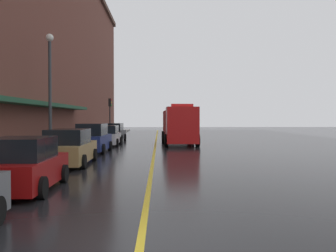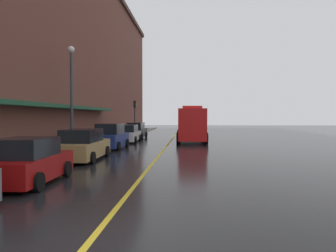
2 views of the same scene
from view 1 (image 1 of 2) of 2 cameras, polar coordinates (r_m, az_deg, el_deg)
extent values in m
plane|color=black|center=(31.28, -1.97, -2.86)|extent=(112.00, 112.00, 0.00)
cube|color=gray|center=(31.95, -13.17, -2.67)|extent=(2.40, 70.00, 0.15)
cube|color=gold|center=(31.28, -1.97, -2.85)|extent=(0.16, 70.00, 0.01)
cube|color=#19472D|center=(23.34, -19.33, 3.26)|extent=(1.20, 22.40, 0.24)
cube|color=maroon|center=(12.37, -21.65, -6.65)|extent=(1.95, 4.15, 0.82)
cube|color=black|center=(12.10, -22.00, -3.26)|extent=(1.72, 2.29, 0.67)
cylinder|color=black|center=(13.92, -23.61, -6.90)|extent=(0.23, 0.64, 0.64)
cylinder|color=black|center=(13.36, -15.98, -7.18)|extent=(0.23, 0.64, 0.64)
cylinder|color=black|center=(10.93, -19.12, -9.10)|extent=(0.23, 0.64, 0.64)
cube|color=#A5844C|center=(18.37, -15.12, -3.97)|extent=(1.94, 4.89, 0.86)
cube|color=black|center=(18.08, -15.31, -1.58)|extent=(1.72, 2.70, 0.70)
cylinder|color=black|center=(20.08, -16.78, -4.34)|extent=(0.23, 0.64, 0.64)
cylinder|color=black|center=(19.69, -11.43, -4.43)|extent=(0.23, 0.64, 0.64)
cylinder|color=black|center=(17.20, -19.33, -5.31)|extent=(0.23, 0.64, 0.64)
cylinder|color=black|center=(16.74, -13.10, -5.45)|extent=(0.23, 0.64, 0.64)
cube|color=navy|center=(24.53, -11.65, -2.52)|extent=(1.92, 4.34, 0.95)
cube|color=black|center=(24.28, -11.77, -0.53)|extent=(1.68, 2.41, 0.77)
cylinder|color=black|center=(26.05, -12.98, -3.03)|extent=(0.24, 0.65, 0.64)
cylinder|color=black|center=(25.69, -9.05, -3.07)|extent=(0.24, 0.65, 0.64)
cylinder|color=black|center=(23.48, -14.49, -3.51)|extent=(0.24, 0.65, 0.64)
cylinder|color=black|center=(23.08, -10.14, -3.57)|extent=(0.24, 0.65, 0.64)
cube|color=silver|center=(30.44, -9.47, -1.90)|extent=(1.90, 4.55, 0.80)
cube|color=black|center=(30.18, -9.53, -0.54)|extent=(1.69, 2.51, 0.66)
cylinder|color=black|center=(31.97, -10.80, -2.22)|extent=(0.23, 0.64, 0.64)
cylinder|color=black|center=(31.74, -7.46, -2.23)|extent=(0.23, 0.64, 0.64)
cylinder|color=black|center=(29.21, -11.65, -2.56)|extent=(0.23, 0.64, 0.64)
cylinder|color=black|center=(28.95, -7.99, -2.57)|extent=(0.23, 0.64, 0.64)
cube|color=black|center=(35.68, -8.40, -1.38)|extent=(1.82, 4.60, 0.86)
cube|color=black|center=(35.43, -8.46, -0.13)|extent=(1.60, 2.55, 0.71)
cylinder|color=black|center=(37.23, -9.40, -1.71)|extent=(0.24, 0.65, 0.64)
cylinder|color=black|center=(36.98, -6.74, -1.72)|extent=(0.24, 0.65, 0.64)
cylinder|color=black|center=(34.44, -10.17, -1.96)|extent=(0.24, 0.65, 0.64)
cylinder|color=black|center=(34.18, -7.30, -1.98)|extent=(0.24, 0.65, 0.64)
cube|color=red|center=(28.35, 2.21, 0.15)|extent=(2.49, 2.45, 2.80)
cube|color=red|center=(32.78, 1.52, 0.11)|extent=(2.58, 5.86, 2.58)
cube|color=red|center=(28.36, 2.21, 3.23)|extent=(1.72, 0.65, 0.24)
cylinder|color=black|center=(28.62, 4.64, -2.25)|extent=(0.33, 1.01, 1.00)
cylinder|color=black|center=(28.41, -0.28, -2.27)|extent=(0.33, 1.01, 1.00)
cylinder|color=black|center=(32.22, 3.80, -1.85)|extent=(0.33, 1.01, 1.00)
cylinder|color=black|center=(32.02, -0.57, -1.87)|extent=(0.33, 1.01, 1.00)
cylinder|color=black|center=(34.54, 3.35, -1.63)|extent=(0.33, 1.01, 1.00)
cylinder|color=black|center=(34.36, -0.73, -1.65)|extent=(0.33, 1.01, 1.00)
cylinder|color=#4C4C51|center=(15.27, -23.33, -4.83)|extent=(0.07, 0.07, 1.05)
cube|color=black|center=(15.21, -23.35, -2.34)|extent=(0.14, 0.18, 0.28)
cylinder|color=#33383D|center=(22.08, -17.95, 4.16)|extent=(0.18, 0.18, 6.50)
sphere|color=white|center=(22.53, -18.02, 13.01)|extent=(0.44, 0.44, 0.44)
cylinder|color=#232326|center=(41.97, -9.07, 0.72)|extent=(0.14, 0.14, 3.40)
cube|color=black|center=(42.00, -9.08, 3.65)|extent=(0.28, 0.36, 0.90)
sphere|color=red|center=(41.99, -8.86, 4.06)|extent=(0.16, 0.16, 0.16)
sphere|color=gold|center=(41.98, -8.86, 3.66)|extent=(0.16, 0.16, 0.16)
sphere|color=green|center=(41.97, -8.86, 3.25)|extent=(0.16, 0.16, 0.16)
camera|label=2|loc=(1.64, 79.21, 5.98)|focal=34.31mm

